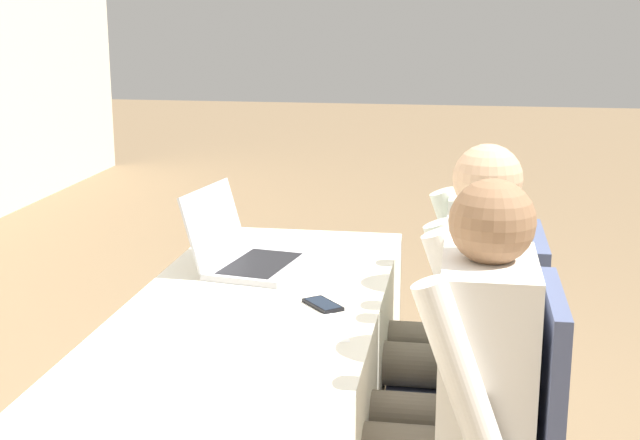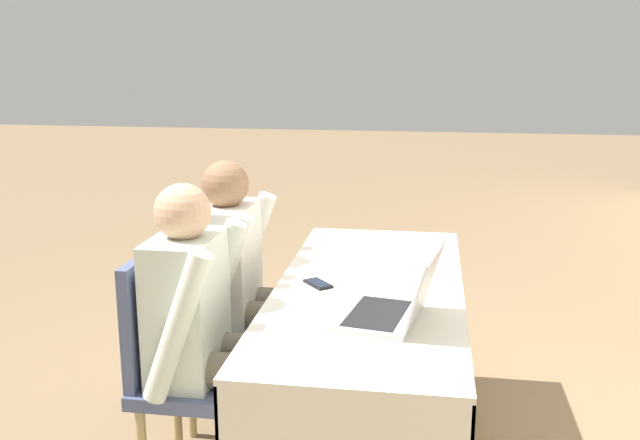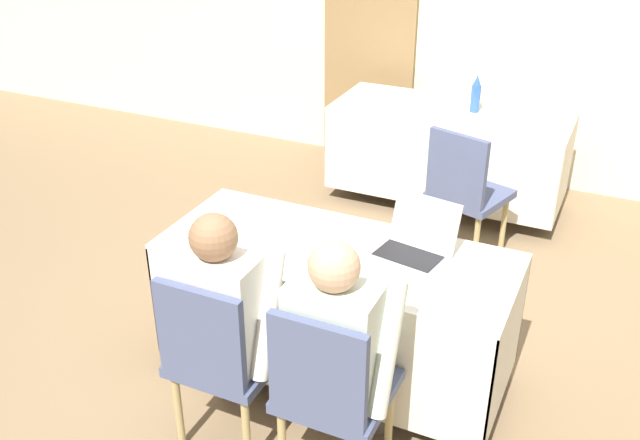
{
  "view_description": "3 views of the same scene",
  "coord_description": "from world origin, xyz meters",
  "px_view_note": "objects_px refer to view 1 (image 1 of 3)",
  "views": [
    {
      "loc": [
        -2.27,
        -0.56,
        1.56
      ],
      "look_at": [
        0.0,
        -0.19,
        1.0
      ],
      "focal_mm": 50.0,
      "sensor_mm": 36.0,
      "label": 1
    },
    {
      "loc": [
        2.57,
        0.21,
        1.62
      ],
      "look_at": [
        0.0,
        -0.19,
        1.0
      ],
      "focal_mm": 40.0,
      "sensor_mm": 36.0,
      "label": 2
    },
    {
      "loc": [
        1.16,
        -2.69,
        2.46
      ],
      "look_at": [
        0.0,
        -0.19,
        1.0
      ],
      "focal_mm": 40.0,
      "sensor_mm": 36.0,
      "label": 3
    }
  ],
  "objects_px": {
    "laptop": "(246,253)",
    "person_white_shirt": "(455,312)",
    "person_checkered_shirt": "(452,385)",
    "chair_near_right": "(488,364)",
    "cell_phone": "(323,305)"
  },
  "relations": [
    {
      "from": "laptop",
      "to": "cell_phone",
      "type": "height_order",
      "value": "laptop"
    },
    {
      "from": "person_checkered_shirt",
      "to": "person_white_shirt",
      "type": "height_order",
      "value": "same"
    },
    {
      "from": "chair_near_right",
      "to": "person_checkered_shirt",
      "type": "distance_m",
      "value": 0.56
    },
    {
      "from": "chair_near_right",
      "to": "person_checkered_shirt",
      "type": "height_order",
      "value": "person_checkered_shirt"
    },
    {
      "from": "person_checkered_shirt",
      "to": "chair_near_right",
      "type": "bearing_deg",
      "value": 168.82
    },
    {
      "from": "laptop",
      "to": "person_checkered_shirt",
      "type": "height_order",
      "value": "person_checkered_shirt"
    },
    {
      "from": "chair_near_right",
      "to": "person_checkered_shirt",
      "type": "bearing_deg",
      "value": -11.18
    },
    {
      "from": "cell_phone",
      "to": "person_checkered_shirt",
      "type": "bearing_deg",
      "value": -78.28
    },
    {
      "from": "laptop",
      "to": "person_white_shirt",
      "type": "relative_size",
      "value": 0.33
    },
    {
      "from": "cell_phone",
      "to": "person_checkered_shirt",
      "type": "height_order",
      "value": "person_checkered_shirt"
    },
    {
      "from": "laptop",
      "to": "person_white_shirt",
      "type": "xyz_separation_m",
      "value": [
        -0.08,
        -0.66,
        -0.13
      ]
    },
    {
      "from": "chair_near_right",
      "to": "person_white_shirt",
      "type": "distance_m",
      "value": 0.19
    },
    {
      "from": "chair_near_right",
      "to": "person_white_shirt",
      "type": "height_order",
      "value": "person_white_shirt"
    },
    {
      "from": "laptop",
      "to": "person_white_shirt",
      "type": "bearing_deg",
      "value": -87.18
    },
    {
      "from": "laptop",
      "to": "person_checkered_shirt",
      "type": "bearing_deg",
      "value": -122.86
    }
  ]
}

